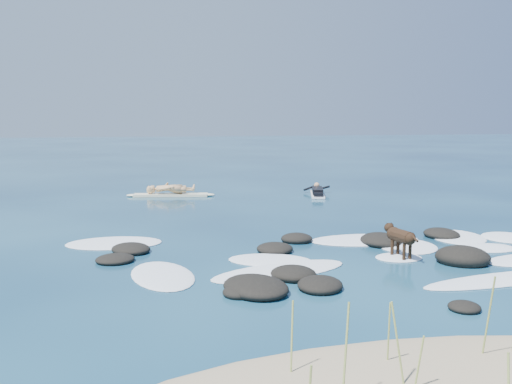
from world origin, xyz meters
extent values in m
plane|color=#0A2642|center=(0.00, 0.00, 0.00)|extent=(160.00, 160.00, 0.00)
cylinder|color=#9AAB53|center=(-1.66, -7.09, 0.60)|extent=(0.08, 0.13, 0.97)
cylinder|color=#9AAB53|center=(-1.36, -8.07, 0.74)|extent=(0.16, 0.20, 1.23)
cylinder|color=#9AAB53|center=(-0.61, -7.75, 0.67)|extent=(0.18, 0.14, 1.10)
cylinder|color=#9AAB53|center=(-0.45, -7.91, 0.51)|extent=(0.12, 0.08, 0.78)
cylinder|color=#9AAB53|center=(0.86, -7.22, 0.72)|extent=(0.04, 0.21, 1.19)
cylinder|color=#9AAB53|center=(-0.43, -7.12, 0.57)|extent=(0.06, 0.13, 0.90)
ellipsoid|color=black|center=(1.96, -4.97, 0.05)|extent=(0.61, 0.63, 0.20)
ellipsoid|color=black|center=(-1.67, -3.42, 0.06)|extent=(0.71, 0.75, 0.23)
ellipsoid|color=black|center=(3.67, -2.12, 0.13)|extent=(1.58, 1.53, 0.51)
ellipsoid|color=black|center=(2.68, 0.04, 0.09)|extent=(1.24, 1.42, 0.36)
ellipsoid|color=black|center=(-3.96, -0.43, 0.06)|extent=(1.10, 1.07, 0.23)
ellipsoid|color=black|center=(0.63, 0.74, 0.08)|extent=(0.97, 0.92, 0.30)
ellipsoid|color=black|center=(-1.30, -3.24, 0.09)|extent=(1.55, 1.75, 0.35)
ellipsoid|color=black|center=(-0.20, -0.23, 0.07)|extent=(1.09, 1.07, 0.29)
ellipsoid|color=black|center=(-0.06, -3.32, 0.07)|extent=(1.19, 1.26, 0.29)
ellipsoid|color=black|center=(4.64, 0.48, 0.08)|extent=(1.04, 1.21, 0.32)
ellipsoid|color=black|center=(-0.36, -2.50, 0.08)|extent=(1.25, 1.28, 0.32)
ellipsoid|color=black|center=(-3.62, 0.47, 0.07)|extent=(1.28, 1.35, 0.27)
ellipsoid|color=white|center=(-0.51, -1.98, 0.01)|extent=(3.44, 2.14, 0.12)
ellipsoid|color=white|center=(2.43, 0.51, 0.01)|extent=(3.03, 1.64, 0.12)
ellipsoid|color=white|center=(3.20, -0.38, 0.01)|extent=(1.91, 2.15, 0.12)
ellipsoid|color=white|center=(-4.05, 1.48, 0.01)|extent=(2.55, 1.74, 0.12)
ellipsoid|color=white|center=(3.78, -3.51, 0.01)|extent=(4.00, 1.38, 0.12)
ellipsoid|color=white|center=(-0.51, -1.06, 0.01)|extent=(2.23, 1.81, 0.12)
ellipsoid|color=white|center=(5.09, -0.99, 0.01)|extent=(1.43, 1.09, 0.12)
ellipsoid|color=white|center=(5.04, 0.35, 0.01)|extent=(1.96, 2.34, 0.12)
ellipsoid|color=white|center=(6.34, 0.01, 0.01)|extent=(1.69, 1.79, 0.12)
ellipsoid|color=white|center=(-2.96, -1.83, 0.01)|extent=(1.59, 2.52, 0.12)
ellipsoid|color=white|center=(2.46, -1.43, 0.01)|extent=(1.10, 0.90, 0.12)
cube|color=#FCF6C9|center=(-2.10, 10.02, 0.06)|extent=(3.06, 1.07, 0.10)
ellipsoid|color=#FCF6C9|center=(-0.62, 9.79, 0.06)|extent=(0.65, 0.43, 0.11)
ellipsoid|color=#FCF6C9|center=(-3.59, 10.24, 0.06)|extent=(0.65, 0.43, 0.11)
imported|color=tan|center=(-2.10, 10.02, 1.08)|extent=(0.57, 0.77, 1.95)
cube|color=white|center=(3.86, 9.00, 0.05)|extent=(1.12, 2.35, 0.08)
ellipsoid|color=white|center=(4.17, 10.10, 0.05)|extent=(0.40, 0.56, 0.09)
cube|color=black|center=(3.86, 9.00, 0.21)|extent=(0.78, 1.47, 0.23)
sphere|color=tan|center=(4.08, 9.78, 0.33)|extent=(0.30, 0.30, 0.24)
cylinder|color=black|center=(3.84, 10.01, 0.20)|extent=(0.58, 0.17, 0.26)
cylinder|color=black|center=(4.40, 9.85, 0.20)|extent=(0.51, 0.43, 0.26)
cube|color=black|center=(3.65, 8.24, 0.17)|extent=(0.50, 0.65, 0.15)
cylinder|color=black|center=(2.46, -1.53, 0.54)|extent=(0.43, 0.69, 0.31)
sphere|color=black|center=(2.41, -1.25, 0.54)|extent=(0.38, 0.38, 0.32)
sphere|color=black|center=(2.52, -1.81, 0.54)|extent=(0.34, 0.34, 0.29)
sphere|color=black|center=(2.37, -1.07, 0.65)|extent=(0.27, 0.27, 0.23)
cone|color=black|center=(2.34, -0.93, 0.63)|extent=(0.15, 0.16, 0.12)
cone|color=black|center=(2.31, -1.09, 0.74)|extent=(0.12, 0.10, 0.11)
cone|color=black|center=(2.43, -1.07, 0.74)|extent=(0.12, 0.10, 0.11)
cylinder|color=black|center=(2.34, -1.33, 0.21)|extent=(0.09, 0.09, 0.42)
cylinder|color=black|center=(2.50, -1.30, 0.21)|extent=(0.09, 0.09, 0.42)
cylinder|color=black|center=(2.43, -1.76, 0.21)|extent=(0.09, 0.09, 0.42)
cylinder|color=black|center=(2.59, -1.73, 0.21)|extent=(0.09, 0.09, 0.42)
cylinder|color=black|center=(2.55, -1.95, 0.60)|extent=(0.11, 0.31, 0.18)
camera|label=1|loc=(-3.40, -13.35, 3.26)|focal=40.00mm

